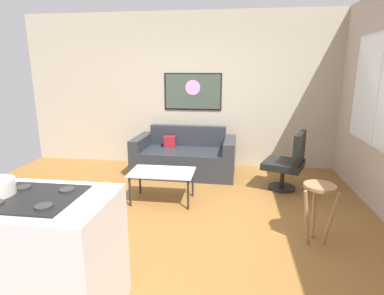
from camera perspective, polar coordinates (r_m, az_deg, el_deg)
ground at (r=3.92m, az=-4.61°, el=-13.42°), size 6.40×6.40×0.04m
back_wall at (r=5.88m, az=0.22°, el=10.31°), size 6.40×0.05×2.80m
couch at (r=5.47m, az=-1.33°, el=-1.86°), size 1.76×0.93×0.80m
coffee_table at (r=4.30m, az=-5.48°, el=-4.87°), size 0.87×0.54×0.43m
armchair at (r=4.88m, az=17.26°, el=-2.49°), size 0.72×0.73×0.90m
bar_stool at (r=3.50m, az=22.20°, el=-8.54°), size 0.37×0.36×0.64m
kitchen_counter at (r=2.76m, az=-31.24°, el=-16.60°), size 1.64×0.71×0.96m
wall_painting at (r=5.84m, az=0.13°, el=10.21°), size 1.06×0.03×0.67m
window at (r=4.66m, az=31.07°, el=8.97°), size 0.03×1.64×1.46m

